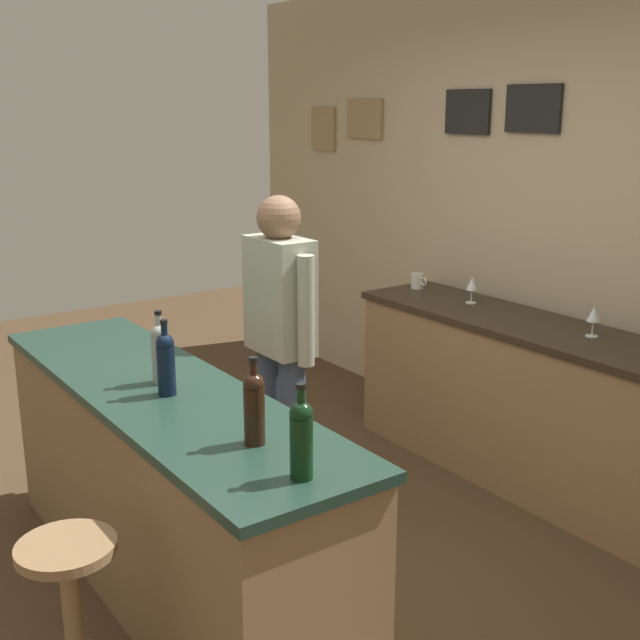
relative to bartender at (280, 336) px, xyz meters
The scene contains 13 objects.
ground_plane 1.04m from the bartender, 50.86° to the right, with size 10.00×10.00×0.00m, color #4C3823.
back_wall 1.76m from the bartender, 80.44° to the left, with size 6.00×0.09×2.80m.
bar_counter 0.94m from the bartender, 68.94° to the right, with size 2.31×0.60×0.92m.
side_counter 1.54m from the bartender, 61.80° to the left, with size 2.67×0.56×0.90m.
bartender is the anchor object (origin of this frame).
bar_stool 1.66m from the bartender, 58.24° to the right, with size 0.32×0.32×0.68m.
wine_bottle_a 0.78m from the bartender, 71.93° to the right, with size 0.07×0.07×0.31m.
wine_bottle_b 0.87m from the bartender, 63.80° to the right, with size 0.07×0.07×0.31m.
wine_bottle_c 1.24m from the bartender, 36.71° to the right, with size 0.07×0.07×0.31m.
wine_bottle_d 1.50m from the bartender, 30.22° to the right, with size 0.07×0.07×0.31m.
wine_glass_a 1.36m from the bartender, 91.80° to the left, with size 0.07×0.07×0.16m.
wine_glass_b 1.56m from the bartender, 59.03° to the left, with size 0.07×0.07×0.16m.
coffee_mug 1.45m from the bartender, 110.69° to the left, with size 0.13×0.08×0.09m.
Camera 1 is at (2.86, -1.65, 2.03)m, focal length 44.91 mm.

